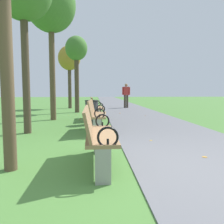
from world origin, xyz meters
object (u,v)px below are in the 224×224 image
object	(u,v)px
park_bench_3	(96,108)
trash_bin	(92,112)
pedestrian_walking	(126,94)
park_bench_1	(97,134)
park_bench_2	(96,115)
tree_4	(76,51)
tree_5	(69,59)
tree_3	(51,6)

from	to	relation	value
park_bench_3	trash_bin	distance (m)	1.40
pedestrian_walking	trash_bin	bearing A→B (deg)	-106.53
park_bench_1	trash_bin	size ratio (longest dim) A/B	1.91
park_bench_1	trash_bin	bearing A→B (deg)	91.95
park_bench_3	park_bench_2	bearing A→B (deg)	-90.00
tree_4	tree_5	bearing A→B (deg)	102.89
trash_bin	park_bench_3	bearing A→B (deg)	83.95
tree_5	pedestrian_walking	world-z (taller)	tree_5
park_bench_3	pedestrian_walking	size ratio (longest dim) A/B	1.00
tree_3	trash_bin	distance (m)	4.47
park_bench_1	tree_5	size ratio (longest dim) A/B	0.39
park_bench_2	pedestrian_walking	xyz separation A→B (m)	(2.05, 8.78, 0.44)
tree_4	pedestrian_walking	bearing A→B (deg)	43.57
pedestrian_walking	trash_bin	distance (m)	7.72
park_bench_3	tree_4	distance (m)	4.25
tree_5	park_bench_3	bearing A→B (deg)	-74.68
trash_bin	tree_5	bearing A→B (deg)	101.55
tree_4	tree_5	world-z (taller)	tree_5
park_bench_3	park_bench_1	bearing A→B (deg)	-90.00
park_bench_3	tree_5	world-z (taller)	tree_5
tree_3	tree_5	world-z (taller)	tree_3
pedestrian_walking	trash_bin	world-z (taller)	pedestrian_walking
tree_5	trash_bin	world-z (taller)	tree_5
park_bench_1	tree_5	xyz separation A→B (m)	(-1.70, 11.91, 2.74)
tree_3	trash_bin	bearing A→B (deg)	-41.89
tree_3	tree_5	size ratio (longest dim) A/B	1.34
tree_3	pedestrian_walking	bearing A→B (deg)	58.04
tree_3	park_bench_3	bearing A→B (deg)	-0.04
pedestrian_walking	park_bench_3	bearing A→B (deg)	-108.83
tree_3	tree_4	xyz separation A→B (m)	(0.71, 3.11, -1.17)
pedestrian_walking	trash_bin	xyz separation A→B (m)	(-2.19, -7.39, -0.50)
park_bench_3	tree_5	distance (m)	6.98
tree_4	pedestrian_walking	size ratio (longest dim) A/B	2.48
pedestrian_walking	trash_bin	size ratio (longest dim) A/B	1.93
tree_4	pedestrian_walking	xyz separation A→B (m)	(3.04, 2.89, -2.28)
park_bench_2	pedestrian_walking	distance (m)	9.03
park_bench_3	tree_4	world-z (taller)	tree_4
park_bench_3	tree_3	world-z (taller)	tree_3
park_bench_1	park_bench_2	xyz separation A→B (m)	(0.00, 2.94, 0.00)
trash_bin	tree_4	bearing A→B (deg)	100.63
park_bench_2	pedestrian_walking	world-z (taller)	pedestrian_walking
tree_3	pedestrian_walking	size ratio (longest dim) A/B	3.39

